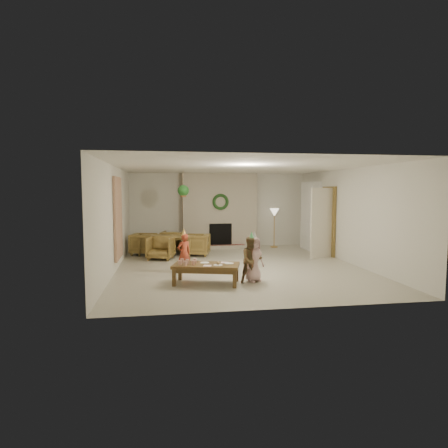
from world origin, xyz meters
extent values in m
plane|color=#B7B29E|center=(0.00, 0.00, 0.00)|extent=(7.00, 7.00, 0.00)
plane|color=white|center=(0.00, 0.00, 2.50)|extent=(7.00, 7.00, 0.00)
plane|color=silver|center=(0.00, 3.50, 1.25)|extent=(7.00, 0.00, 7.00)
plane|color=silver|center=(0.00, -3.50, 1.25)|extent=(7.00, 0.00, 7.00)
plane|color=silver|center=(-3.00, 0.00, 1.25)|extent=(0.00, 7.00, 7.00)
plane|color=silver|center=(3.00, 0.00, 1.25)|extent=(0.00, 7.00, 7.00)
cube|color=#4D1D14|center=(0.00, 3.30, 1.25)|extent=(2.50, 0.40, 2.50)
cube|color=#5C1919|center=(0.00, 2.95, 0.06)|extent=(1.60, 0.30, 0.12)
cube|color=black|center=(0.00, 3.12, 0.45)|extent=(0.75, 0.12, 0.75)
torus|color=#184018|center=(0.00, 3.07, 1.55)|extent=(0.54, 0.10, 0.54)
cylinder|color=gold|center=(1.83, 3.00, 0.01)|extent=(0.25, 0.25, 0.03)
cylinder|color=gold|center=(1.83, 3.00, 0.62)|extent=(0.03, 0.03, 1.19)
cone|color=beige|center=(1.83, 3.00, 1.19)|extent=(0.32, 0.32, 0.26)
cube|color=white|center=(2.84, 2.30, 1.10)|extent=(0.30, 1.00, 2.20)
cube|color=white|center=(2.82, 2.30, 0.45)|extent=(0.30, 0.92, 0.03)
cube|color=white|center=(2.82, 2.30, 0.85)|extent=(0.30, 0.92, 0.03)
cube|color=white|center=(2.82, 2.30, 1.25)|extent=(0.30, 0.92, 0.03)
cube|color=white|center=(2.82, 2.30, 1.65)|extent=(0.30, 0.92, 0.03)
cube|color=maroon|center=(2.80, 2.15, 0.59)|extent=(0.20, 0.40, 0.24)
cube|color=navy|center=(2.80, 2.35, 0.99)|extent=(0.20, 0.44, 0.24)
cube|color=#B06E25|center=(2.80, 2.20, 1.38)|extent=(0.20, 0.36, 0.22)
cube|color=olive|center=(2.96, 1.20, 1.02)|extent=(0.05, 0.86, 2.04)
cube|color=beige|center=(2.58, 0.82, 1.00)|extent=(0.77, 0.32, 2.00)
cube|color=#C6AB8C|center=(-2.96, 0.20, 1.25)|extent=(0.06, 1.20, 2.00)
imported|color=olive|center=(-1.77, 2.00, 0.29)|extent=(1.83, 1.31, 0.58)
imported|color=olive|center=(-1.96, 1.29, 0.32)|extent=(0.84, 0.86, 0.64)
imported|color=olive|center=(-1.59, 2.70, 0.32)|extent=(0.84, 0.86, 0.64)
imported|color=olive|center=(-2.48, 2.18, 0.32)|extent=(0.86, 0.84, 0.64)
imported|color=olive|center=(-0.89, 1.77, 0.32)|extent=(0.86, 0.84, 0.64)
cylinder|color=tan|center=(-1.30, 1.50, 2.15)|extent=(0.01, 0.01, 0.70)
cylinder|color=brown|center=(-1.30, 1.50, 1.80)|extent=(0.16, 0.16, 0.12)
sphere|color=#1B511B|center=(-1.30, 1.50, 1.92)|extent=(0.32, 0.32, 0.32)
cube|color=brown|center=(-0.99, -1.66, 0.38)|extent=(1.47, 0.99, 0.06)
cube|color=brown|center=(-0.99, -1.66, 0.31)|extent=(1.34, 0.87, 0.08)
cube|color=brown|center=(-1.65, -1.77, 0.18)|extent=(0.09, 0.09, 0.35)
cube|color=brown|center=(-0.47, -2.08, 0.18)|extent=(0.09, 0.09, 0.35)
cube|color=brown|center=(-1.51, -1.24, 0.18)|extent=(0.09, 0.09, 0.35)
cube|color=brown|center=(-0.33, -1.55, 0.18)|extent=(0.09, 0.09, 0.35)
cylinder|color=silver|center=(-1.53, -1.68, 0.46)|extent=(0.09, 0.09, 0.09)
cylinder|color=silver|center=(-1.48, -1.48, 0.46)|extent=(0.09, 0.09, 0.09)
cylinder|color=silver|center=(-1.42, -1.76, 0.46)|extent=(0.09, 0.09, 0.09)
cylinder|color=silver|center=(-1.37, -1.56, 0.46)|extent=(0.09, 0.09, 0.09)
cylinder|color=silver|center=(-1.26, -1.72, 0.46)|extent=(0.09, 0.09, 0.09)
cylinder|color=silver|center=(-1.21, -1.52, 0.46)|extent=(0.09, 0.09, 0.09)
cylinder|color=white|center=(-1.01, -1.53, 0.42)|extent=(0.23, 0.23, 0.01)
cylinder|color=white|center=(-0.77, -1.83, 0.42)|extent=(0.23, 0.23, 0.01)
cylinder|color=white|center=(-0.52, -1.68, 0.42)|extent=(0.23, 0.23, 0.01)
sphere|color=tan|center=(-0.77, -1.83, 0.46)|extent=(0.09, 0.09, 0.07)
cube|color=#FAB8CC|center=(-0.99, -1.85, 0.42)|extent=(0.19, 0.19, 0.01)
cube|color=#FAB8CC|center=(-0.59, -1.58, 0.42)|extent=(0.19, 0.19, 0.01)
imported|color=#A93B24|center=(-1.39, -0.51, 0.46)|extent=(0.40, 0.34, 0.92)
cone|color=#FBFE54|center=(-1.39, -0.51, 0.96)|extent=(0.14, 0.14, 0.17)
imported|color=brown|center=(-0.06, -1.73, 0.48)|extent=(0.52, 0.43, 0.97)
cone|color=#55C673|center=(-0.06, -1.73, 1.00)|extent=(0.13, 0.13, 0.16)
imported|color=beige|center=(0.03, -1.62, 0.48)|extent=(0.55, 0.49, 0.95)
cone|color=#B3B4BA|center=(0.03, -1.62, 0.99)|extent=(0.16, 0.16, 0.17)
camera|label=1|loc=(-1.79, -9.21, 1.91)|focal=30.00mm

